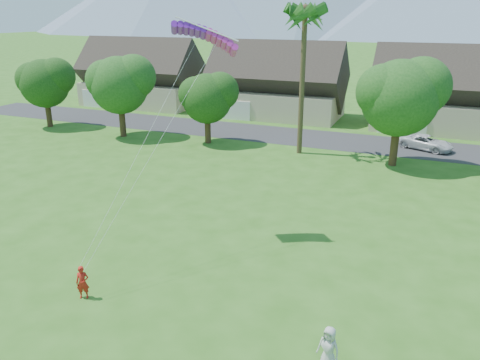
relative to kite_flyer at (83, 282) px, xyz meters
The scene contains 8 objects.
street 31.19m from the kite_flyer, 81.70° to the left, with size 90.00×7.00×0.01m, color #2D2D30.
kite_flyer is the anchor object (origin of this frame).
watcher 10.73m from the kite_flyer, ahead, with size 0.82×0.53×1.67m, color #B9B9B5.
parked_car 33.42m from the kite_flyer, 67.40° to the left, with size 2.15×4.66×1.29m, color silver.
houses_row 40.25m from the kite_flyer, 82.86° to the left, with size 72.75×8.19×8.86m.
tree_row 25.34m from the kite_flyer, 82.29° to the left, with size 62.27×6.67×8.45m.
fan_palm 27.77m from the kite_flyer, 84.37° to the left, with size 3.00×3.00×13.80m.
parafoil_kite 13.19m from the kite_flyer, 76.46° to the left, with size 3.65×1.55×0.50m.
Camera 1 is at (8.47, -10.38, 11.67)m, focal length 35.00 mm.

